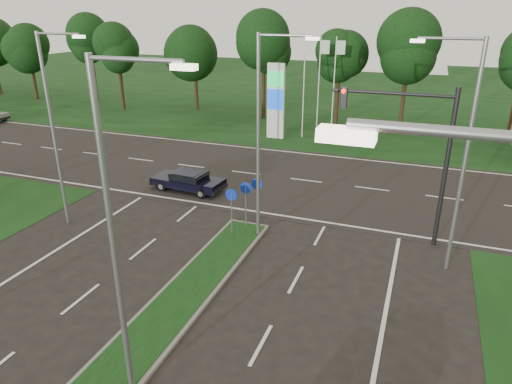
% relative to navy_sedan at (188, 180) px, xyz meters
% --- Properties ---
extents(verge_far, '(160.00, 50.00, 0.02)m').
position_rel_navy_sedan_xyz_m(verge_far, '(5.01, 35.00, -0.62)').
color(verge_far, black).
rests_on(verge_far, ground).
extents(cross_road, '(160.00, 12.00, 0.02)m').
position_rel_navy_sedan_xyz_m(cross_road, '(5.01, 4.00, -0.62)').
color(cross_road, black).
rests_on(cross_road, ground).
extents(streetlight_median_near, '(2.53, 0.22, 9.00)m').
position_rel_navy_sedan_xyz_m(streetlight_median_near, '(6.01, -14.00, 4.46)').
color(streetlight_median_near, gray).
rests_on(streetlight_median_near, ground).
extents(streetlight_median_far, '(2.53, 0.22, 9.00)m').
position_rel_navy_sedan_xyz_m(streetlight_median_far, '(6.01, -4.00, 4.46)').
color(streetlight_median_far, gray).
rests_on(streetlight_median_far, ground).
extents(streetlight_left_far, '(2.53, 0.22, 9.00)m').
position_rel_navy_sedan_xyz_m(streetlight_left_far, '(-3.29, -6.00, 4.46)').
color(streetlight_left_far, gray).
rests_on(streetlight_left_far, ground).
extents(streetlight_right_far, '(2.53, 0.22, 9.00)m').
position_rel_navy_sedan_xyz_m(streetlight_right_far, '(13.81, -4.00, 4.46)').
color(streetlight_right_far, gray).
rests_on(streetlight_right_far, ground).
extents(traffic_signal, '(5.10, 0.42, 7.00)m').
position_rel_navy_sedan_xyz_m(traffic_signal, '(12.20, -2.00, 4.03)').
color(traffic_signal, black).
rests_on(traffic_signal, ground).
extents(median_signs, '(1.16, 1.76, 2.38)m').
position_rel_navy_sedan_xyz_m(median_signs, '(5.01, -3.60, 1.09)').
color(median_signs, gray).
rests_on(median_signs, ground).
extents(gas_pylon, '(5.80, 1.26, 8.00)m').
position_rel_navy_sedan_xyz_m(gas_pylon, '(1.22, 13.05, 2.58)').
color(gas_pylon, silver).
rests_on(gas_pylon, ground).
extents(treeline_far, '(6.00, 6.00, 9.90)m').
position_rel_navy_sedan_xyz_m(treeline_far, '(5.11, 19.93, 6.21)').
color(treeline_far, black).
rests_on(treeline_far, ground).
extents(navy_sedan, '(4.30, 2.01, 1.15)m').
position_rel_navy_sedan_xyz_m(navy_sedan, '(0.00, 0.00, 0.00)').
color(navy_sedan, black).
rests_on(navy_sedan, ground).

